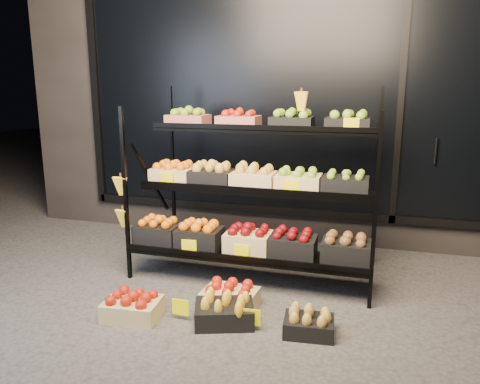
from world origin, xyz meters
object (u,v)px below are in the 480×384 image
(floor_crate_midleft, at_px, (224,310))
(floor_crate_midright, at_px, (230,296))
(display_rack, at_px, (253,188))
(floor_crate_left, at_px, (132,306))

(floor_crate_midleft, relative_size, floor_crate_midright, 1.16)
(display_rack, distance_m, floor_crate_midright, 0.99)
(floor_crate_left, bearing_deg, floor_crate_midleft, 4.35)
(floor_crate_midleft, distance_m, floor_crate_midright, 0.24)
(floor_crate_left, relative_size, floor_crate_midleft, 0.86)
(floor_crate_midleft, bearing_deg, floor_crate_left, 170.55)
(floor_crate_left, xyz_separation_m, floor_crate_midleft, (0.67, 0.11, 0.00))
(display_rack, relative_size, floor_crate_midleft, 4.44)
(display_rack, bearing_deg, floor_crate_left, -120.40)
(floor_crate_left, bearing_deg, floor_crate_midright, 23.87)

